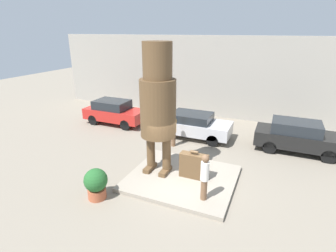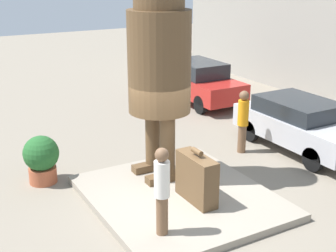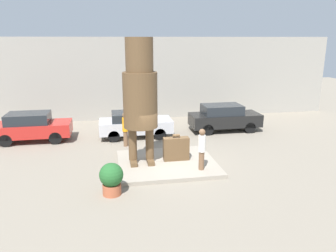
{
  "view_description": "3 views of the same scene",
  "coord_description": "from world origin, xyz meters",
  "px_view_note": "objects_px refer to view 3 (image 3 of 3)",
  "views": [
    {
      "loc": [
        3.33,
        -9.16,
        6.04
      ],
      "look_at": [
        -0.73,
        0.2,
        2.29
      ],
      "focal_mm": 28.0,
      "sensor_mm": 36.0,
      "label": 1
    },
    {
      "loc": [
        8.3,
        -5.0,
        5.12
      ],
      "look_at": [
        -0.39,
        -0.08,
        1.72
      ],
      "focal_mm": 50.0,
      "sensor_mm": 36.0,
      "label": 2
    },
    {
      "loc": [
        -2.49,
        -13.73,
        5.59
      ],
      "look_at": [
        0.05,
        0.02,
        1.84
      ],
      "focal_mm": 35.0,
      "sensor_mm": 36.0,
      "label": 3
    }
  ],
  "objects_px": {
    "statue_figure": "(140,92)",
    "parked_car_silver": "(135,124)",
    "worker_hivis": "(125,128)",
    "parked_car_red": "(32,126)",
    "planter_pot": "(111,178)",
    "tourist": "(202,148)",
    "giant_suitcase": "(176,149)",
    "parked_car_black": "(224,117)"
  },
  "relations": [
    {
      "from": "statue_figure",
      "to": "parked_car_red",
      "type": "distance_m",
      "value": 7.8
    },
    {
      "from": "giant_suitcase",
      "to": "parked_car_black",
      "type": "xyz_separation_m",
      "value": [
        4.06,
        4.86,
        0.16
      ]
    },
    {
      "from": "worker_hivis",
      "to": "giant_suitcase",
      "type": "bearing_deg",
      "value": -54.06
    },
    {
      "from": "planter_pot",
      "to": "tourist",
      "type": "bearing_deg",
      "value": 19.07
    },
    {
      "from": "statue_figure",
      "to": "parked_car_silver",
      "type": "height_order",
      "value": "statue_figure"
    },
    {
      "from": "giant_suitcase",
      "to": "planter_pot",
      "type": "relative_size",
      "value": 1.01
    },
    {
      "from": "parked_car_black",
      "to": "worker_hivis",
      "type": "height_order",
      "value": "worker_hivis"
    },
    {
      "from": "parked_car_red",
      "to": "planter_pot",
      "type": "distance_m",
      "value": 8.52
    },
    {
      "from": "parked_car_black",
      "to": "worker_hivis",
      "type": "relative_size",
      "value": 2.34
    },
    {
      "from": "giant_suitcase",
      "to": "parked_car_silver",
      "type": "xyz_separation_m",
      "value": [
        -1.49,
        4.58,
        0.09
      ]
    },
    {
      "from": "parked_car_red",
      "to": "giant_suitcase",
      "type": "bearing_deg",
      "value": -33.44
    },
    {
      "from": "parked_car_silver",
      "to": "worker_hivis",
      "type": "height_order",
      "value": "worker_hivis"
    },
    {
      "from": "tourist",
      "to": "parked_car_red",
      "type": "height_order",
      "value": "tourist"
    },
    {
      "from": "parked_car_silver",
      "to": "parked_car_black",
      "type": "height_order",
      "value": "parked_car_black"
    },
    {
      "from": "parked_car_silver",
      "to": "giant_suitcase",
      "type": "bearing_deg",
      "value": -71.96
    },
    {
      "from": "parked_car_silver",
      "to": "planter_pot",
      "type": "relative_size",
      "value": 3.43
    },
    {
      "from": "parked_car_silver",
      "to": "parked_car_black",
      "type": "xyz_separation_m",
      "value": [
        5.55,
        0.28,
        0.07
      ]
    },
    {
      "from": "parked_car_red",
      "to": "worker_hivis",
      "type": "height_order",
      "value": "worker_hivis"
    },
    {
      "from": "giant_suitcase",
      "to": "worker_hivis",
      "type": "bearing_deg",
      "value": 125.94
    },
    {
      "from": "parked_car_red",
      "to": "planter_pot",
      "type": "xyz_separation_m",
      "value": [
        4.23,
        -7.39,
        -0.2
      ]
    },
    {
      "from": "parked_car_red",
      "to": "parked_car_silver",
      "type": "distance_m",
      "value": 5.71
    },
    {
      "from": "tourist",
      "to": "parked_car_black",
      "type": "height_order",
      "value": "tourist"
    },
    {
      "from": "parked_car_silver",
      "to": "worker_hivis",
      "type": "distance_m",
      "value": 1.77
    },
    {
      "from": "parked_car_black",
      "to": "tourist",
      "type": "bearing_deg",
      "value": -117.61
    },
    {
      "from": "tourist",
      "to": "statue_figure",
      "type": "bearing_deg",
      "value": 152.33
    },
    {
      "from": "parked_car_silver",
      "to": "planter_pot",
      "type": "height_order",
      "value": "parked_car_silver"
    },
    {
      "from": "giant_suitcase",
      "to": "parked_car_red",
      "type": "relative_size",
      "value": 0.3
    },
    {
      "from": "tourist",
      "to": "parked_car_black",
      "type": "relative_size",
      "value": 0.42
    },
    {
      "from": "parked_car_red",
      "to": "planter_pot",
      "type": "height_order",
      "value": "parked_car_red"
    },
    {
      "from": "statue_figure",
      "to": "parked_car_silver",
      "type": "bearing_deg",
      "value": 88.68
    },
    {
      "from": "statue_figure",
      "to": "giant_suitcase",
      "type": "relative_size",
      "value": 4.45
    },
    {
      "from": "statue_figure",
      "to": "parked_car_black",
      "type": "relative_size",
      "value": 1.27
    },
    {
      "from": "statue_figure",
      "to": "worker_hivis",
      "type": "height_order",
      "value": "statue_figure"
    },
    {
      "from": "tourist",
      "to": "planter_pot",
      "type": "xyz_separation_m",
      "value": [
        -3.8,
        -1.31,
        -0.5
      ]
    },
    {
      "from": "parked_car_black",
      "to": "worker_hivis",
      "type": "xyz_separation_m",
      "value": [
        -6.2,
        -1.92,
        0.14
      ]
    },
    {
      "from": "tourist",
      "to": "giant_suitcase",
      "type": "bearing_deg",
      "value": 121.96
    },
    {
      "from": "parked_car_red",
      "to": "parked_car_silver",
      "type": "bearing_deg",
      "value": -1.73
    },
    {
      "from": "planter_pot",
      "to": "parked_car_black",
      "type": "bearing_deg",
      "value": 46.83
    },
    {
      "from": "giant_suitcase",
      "to": "parked_car_black",
      "type": "distance_m",
      "value": 6.34
    },
    {
      "from": "statue_figure",
      "to": "parked_car_red",
      "type": "xyz_separation_m",
      "value": [
        -5.6,
        4.81,
        -2.52
      ]
    },
    {
      "from": "parked_car_red",
      "to": "planter_pot",
      "type": "relative_size",
      "value": 3.36
    },
    {
      "from": "parked_car_silver",
      "to": "statue_figure",
      "type": "bearing_deg",
      "value": -91.32
    }
  ]
}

